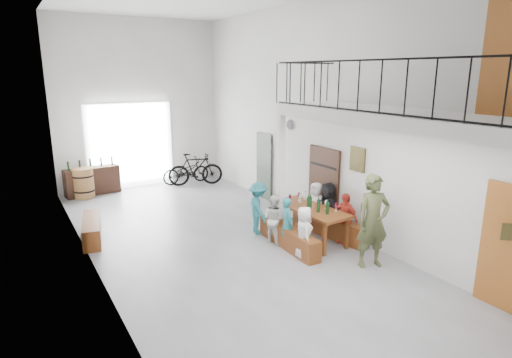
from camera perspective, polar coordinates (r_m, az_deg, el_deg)
floor at (r=9.93m, az=-4.61°, el=-8.39°), size 12.00×12.00×0.00m
room_walls at (r=9.18m, az=-5.06°, el=12.57°), size 12.00×12.00×12.00m
gateway_portal at (r=14.84m, az=-16.39°, el=4.26°), size 2.80×0.08×2.80m
right_wall_decor at (r=9.49m, az=15.19°, el=1.12°), size 0.07×8.28×5.07m
balcony at (r=7.93m, az=18.63°, el=7.36°), size 1.52×5.62×4.00m
tasting_table at (r=9.85m, az=7.27°, el=-4.26°), size 0.91×1.98×0.79m
bench_inner at (r=9.57m, az=4.36°, el=-7.79°), size 0.41×2.03×0.46m
bench_wall at (r=10.31m, az=9.62°, el=-6.23°), size 0.58×2.15×0.49m
tableware at (r=9.79m, az=7.57°, el=-3.02°), size 0.59×1.20×0.35m
side_bench at (r=10.70m, az=-21.04°, el=-6.27°), size 0.69×1.74×0.48m
oak_barrel at (r=14.19m, az=-22.02°, el=-0.50°), size 0.63×0.63×0.93m
serving_counter at (r=14.48m, az=-20.99°, el=-0.24°), size 1.70×0.68×0.87m
counter_bottles at (r=14.36m, az=-21.20°, el=1.99°), size 1.40×0.25×0.28m
guest_left_a at (r=8.97m, az=6.43°, el=-7.11°), size 0.54×0.64×1.12m
guest_left_b at (r=9.43m, az=4.18°, el=-5.86°), size 0.38×0.48×1.16m
guest_left_c at (r=9.70m, az=2.47°, el=-5.34°), size 0.54×0.63×1.13m
guest_left_d at (r=10.21m, az=0.29°, el=-3.91°), size 0.64×0.90×1.27m
guest_right_a at (r=9.85m, az=11.73°, el=-5.17°), size 0.41×0.73×1.18m
guest_right_b at (r=10.38m, az=9.49°, el=-3.83°), size 0.55×1.21×1.26m
guest_right_c at (r=10.72m, az=7.98°, el=-3.48°), size 0.47×0.62×1.16m
host_standing at (r=8.75m, az=15.34°, el=-5.45°), size 0.78×0.62×1.88m
potted_plant at (r=11.26m, az=6.04°, el=-4.36°), size 0.51×0.47×0.48m
bicycle_near at (r=15.06m, az=-9.33°, el=1.07°), size 1.68×0.59×0.88m
bicycle_far at (r=14.74m, az=-8.08°, el=1.29°), size 1.92×1.04×1.11m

